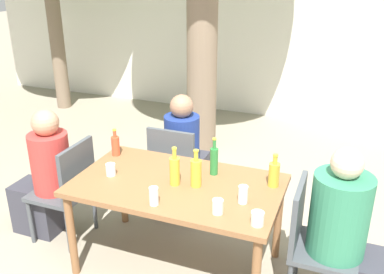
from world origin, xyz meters
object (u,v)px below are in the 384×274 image
object	(u,v)px
patio_chair_0	(68,186)
person_seated_2	(186,155)
green_bottle_0	(214,160)
drinking_glass_3	(154,196)
person_seated_1	(349,241)
soda_bottle_1	(115,145)
oil_cruet_2	(196,172)
drinking_glass_4	(243,194)
drinking_glass_2	(111,170)
patio_chair_1	(312,238)
person_seated_0	(45,180)
oil_cruet_3	(175,170)
drinking_glass_0	(257,218)
patio_chair_2	(176,166)
drinking_glass_1	(218,207)
oil_cruet_4	(274,174)
dining_table_front	(177,192)

from	to	relation	value
patio_chair_0	person_seated_2	world-z (taller)	person_seated_2
green_bottle_0	drinking_glass_3	world-z (taller)	green_bottle_0
person_seated_1	patio_chair_0	bearing A→B (deg)	90.00
patio_chair_0	soda_bottle_1	xyz separation A→B (m)	(0.32, 0.26, 0.32)
oil_cruet_2	patio_chair_0	bearing A→B (deg)	-179.49
drinking_glass_4	drinking_glass_2	bearing A→B (deg)	178.62
patio_chair_1	green_bottle_0	world-z (taller)	green_bottle_0
person_seated_0	oil_cruet_3	size ratio (longest dim) A/B	3.97
drinking_glass_2	drinking_glass_3	distance (m)	0.56
drinking_glass_0	drinking_glass_2	size ratio (longest dim) A/B	0.96
patio_chair_1	drinking_glass_2	size ratio (longest dim) A/B	9.68
patio_chair_0	patio_chair_2	bearing A→B (deg)	134.44
drinking_glass_1	drinking_glass_3	size ratio (longest dim) A/B	0.77
person_seated_0	green_bottle_0	distance (m)	1.49
patio_chair_1	soda_bottle_1	size ratio (longest dim) A/B	3.83
drinking_glass_2	green_bottle_0	bearing A→B (deg)	22.58
oil_cruet_4	drinking_glass_2	distance (m)	1.22
patio_chair_0	person_seated_0	world-z (taller)	person_seated_0
green_bottle_0	oil_cruet_3	distance (m)	0.33
drinking_glass_1	drinking_glass_3	world-z (taller)	drinking_glass_3
oil_cruet_3	drinking_glass_3	xyz separation A→B (m)	(-0.02, -0.31, -0.05)
oil_cruet_3	drinking_glass_1	size ratio (longest dim) A/B	3.00
person_seated_0	soda_bottle_1	world-z (taller)	person_seated_0
patio_chair_2	drinking_glass_3	bearing A→B (deg)	105.43
patio_chair_1	oil_cruet_4	world-z (taller)	oil_cruet_4
oil_cruet_2	drinking_glass_3	size ratio (longest dim) A/B	2.23
patio_chair_2	person_seated_1	distance (m)	1.67
drinking_glass_0	drinking_glass_4	xyz separation A→B (m)	(-0.15, 0.22, 0.02)
patio_chair_1	oil_cruet_3	world-z (taller)	oil_cruet_3
patio_chair_1	soda_bottle_1	world-z (taller)	soda_bottle_1
patio_chair_0	drinking_glass_4	distance (m)	1.54
person_seated_0	oil_cruet_4	distance (m)	1.94
green_bottle_0	oil_cruet_2	world-z (taller)	green_bottle_0
drinking_glass_1	drinking_glass_4	xyz separation A→B (m)	(0.12, 0.19, 0.01)
oil_cruet_3	drinking_glass_2	size ratio (longest dim) A/B	3.16
person_seated_0	drinking_glass_4	distance (m)	1.78
drinking_glass_4	drinking_glass_3	bearing A→B (deg)	-156.39
person_seated_0	drinking_glass_0	world-z (taller)	person_seated_0
patio_chair_0	oil_cruet_3	bearing A→B (deg)	88.62
person_seated_0	drinking_glass_2	size ratio (longest dim) A/B	12.55
patio_chair_1	patio_chair_2	xyz separation A→B (m)	(-1.30, 0.68, 0.00)
green_bottle_0	soda_bottle_1	distance (m)	0.88
green_bottle_0	oil_cruet_3	xyz separation A→B (m)	(-0.21, -0.26, -0.00)
green_bottle_0	patio_chair_0	bearing A→B (deg)	-169.00
dining_table_front	oil_cruet_2	world-z (taller)	oil_cruet_2
oil_cruet_3	oil_cruet_2	bearing A→B (deg)	12.49
person_seated_0	drinking_glass_0	size ratio (longest dim) A/B	13.12
person_seated_0	soda_bottle_1	size ratio (longest dim) A/B	4.96
dining_table_front	drinking_glass_0	distance (m)	0.75
green_bottle_0	oil_cruet_4	distance (m)	0.46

